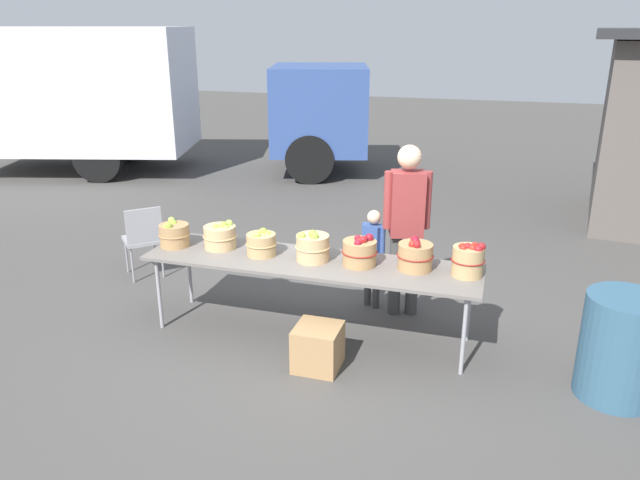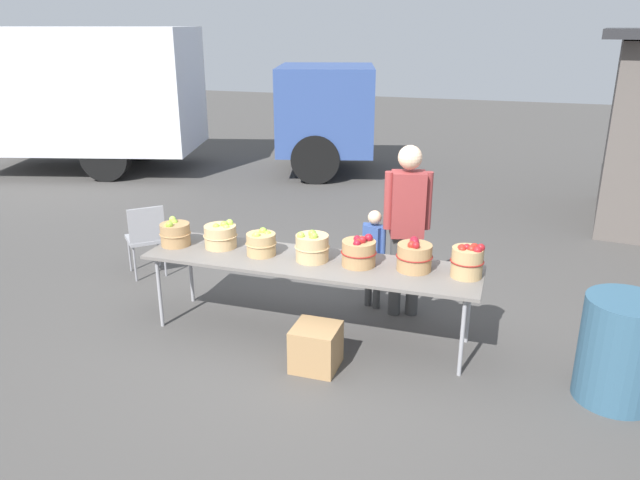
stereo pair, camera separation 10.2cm
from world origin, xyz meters
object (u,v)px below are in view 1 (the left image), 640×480
(market_table, at_px, (310,264))
(child_customer, at_px, (373,251))
(apple_basket_red_2, at_px, (468,260))
(apple_basket_red_1, at_px, (415,256))
(apple_basket_green_2, at_px, (261,244))
(folding_chair, at_px, (143,236))
(apple_basket_red_0, at_px, (360,252))
(produce_crate, at_px, (318,347))
(trash_barrel, at_px, (621,347))
(apple_basket_green_0, at_px, (174,234))
(apple_basket_green_3, at_px, (313,247))
(vendor_adult, at_px, (407,218))
(apple_basket_green_1, at_px, (220,236))
(box_truck, at_px, (135,95))

(market_table, bearing_deg, child_customer, 61.03)
(apple_basket_red_2, bearing_deg, apple_basket_red_1, 178.82)
(apple_basket_green_2, distance_m, apple_basket_red_2, 1.88)
(child_customer, distance_m, folding_chair, 2.69)
(market_table, bearing_deg, apple_basket_red_0, 4.47)
(market_table, relative_size, folding_chair, 3.60)
(produce_crate, bearing_deg, trash_barrel, 7.05)
(market_table, bearing_deg, folding_chair, 161.42)
(apple_basket_green_0, relative_size, child_customer, 0.29)
(apple_basket_green_3, bearing_deg, apple_basket_red_1, 3.72)
(apple_basket_green_2, distance_m, apple_basket_red_1, 1.43)
(apple_basket_green_2, bearing_deg, vendor_adult, 29.03)
(apple_basket_green_0, xyz_separation_m, apple_basket_red_1, (2.33, 0.09, 0.01))
(apple_basket_green_3, bearing_deg, apple_basket_green_2, -178.90)
(apple_basket_green_1, xyz_separation_m, apple_basket_red_1, (1.88, 0.00, 0.01))
(apple_basket_red_2, bearing_deg, produce_crate, -151.84)
(box_truck, relative_size, folding_chair, 9.30)
(box_truck, relative_size, trash_barrel, 9.39)
(apple_basket_red_1, height_order, child_customer, child_customer)
(apple_basket_green_3, bearing_deg, apple_basket_green_1, 176.44)
(apple_basket_green_2, bearing_deg, apple_basket_red_1, 2.80)
(apple_basket_green_3, xyz_separation_m, box_truck, (-5.40, 5.56, 0.61))
(apple_basket_green_1, relative_size, folding_chair, 0.38)
(child_customer, relative_size, produce_crate, 2.73)
(apple_basket_green_1, height_order, apple_basket_green_3, apple_basket_green_3)
(apple_basket_red_1, xyz_separation_m, box_truck, (-6.33, 5.50, 0.61))
(apple_basket_red_2, bearing_deg, box_truck, 140.91)
(apple_basket_red_2, xyz_separation_m, trash_barrel, (1.22, -0.32, -0.47))
(apple_basket_red_0, bearing_deg, apple_basket_green_1, 178.21)
(apple_basket_green_2, bearing_deg, folding_chair, 157.10)
(market_table, bearing_deg, vendor_adult, 42.71)
(apple_basket_red_2, relative_size, trash_barrel, 0.37)
(apple_basket_green_2, xyz_separation_m, trash_barrel, (3.11, -0.26, -0.44))
(apple_basket_green_0, xyz_separation_m, folding_chair, (-0.87, 0.77, -0.36))
(apple_basket_red_2, xyz_separation_m, folding_chair, (-3.66, 0.69, -0.39))
(apple_basket_green_2, bearing_deg, market_table, -1.14)
(market_table, xyz_separation_m, apple_basket_green_2, (-0.49, 0.01, 0.15))
(apple_basket_green_0, height_order, box_truck, box_truck)
(apple_basket_red_1, distance_m, trash_barrel, 1.77)
(apple_basket_green_2, distance_m, apple_basket_red_0, 0.94)
(apple_basket_red_1, bearing_deg, apple_basket_green_2, -177.20)
(child_customer, distance_m, produce_crate, 1.39)
(folding_chair, xyz_separation_m, trash_barrel, (4.88, -1.02, -0.08))
(apple_basket_green_0, relative_size, apple_basket_red_2, 0.98)
(apple_basket_red_2, xyz_separation_m, vendor_adult, (-0.64, 0.63, 0.12))
(child_customer, bearing_deg, apple_basket_green_0, 46.59)
(apple_basket_green_2, xyz_separation_m, produce_crate, (0.73, -0.56, -0.67))
(child_customer, bearing_deg, apple_basket_red_1, 150.78)
(folding_chair, bearing_deg, trash_barrel, 123.86)
(apple_basket_green_0, bearing_deg, apple_basket_green_1, 10.73)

